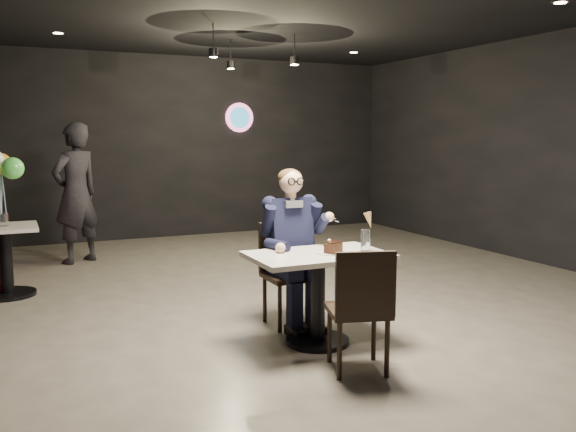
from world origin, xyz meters
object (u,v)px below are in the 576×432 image
side_table (6,258)px  chair_far (290,274)px  sundae_glass (365,240)px  passerby (76,193)px  chair_near (358,308)px  main_table (318,299)px  seated_man (290,246)px  balloon_vase (4,219)px

side_table → chair_far: bearing=-42.9°
sundae_glass → side_table: bearing=134.5°
passerby → chair_near: bearing=75.0°
chair_near → sundae_glass: size_ratio=5.26×
side_table → chair_near: bearing=-55.2°
main_table → seated_man: size_ratio=0.76×
chair_near → sundae_glass: (0.40, 0.56, 0.38)m
chair_near → seated_man: (0.00, 1.18, 0.26)m
seated_man → balloon_vase: bearing=137.1°
main_table → side_table: bearing=130.6°
sundae_glass → balloon_vase: size_ratio=1.27×
chair_near → passerby: 5.05m
seated_man → sundae_glass: seated_man is taller
chair_far → chair_near: bearing=-90.0°
chair_far → main_table: bearing=-90.0°
seated_man → balloon_vase: 3.15m
chair_far → sundae_glass: bearing=-57.0°
balloon_vase → passerby: size_ratio=0.07×
main_table → chair_near: (-0.00, -0.63, 0.09)m
chair_near → seated_man: size_ratio=0.64×
main_table → passerby: size_ratio=0.59×
seated_man → passerby: bearing=111.5°
chair_far → chair_near: (0.00, -1.18, 0.00)m
sundae_glass → passerby: size_ratio=0.09×
chair_far → passerby: size_ratio=0.49×
main_table → seated_man: (-0.00, 0.55, 0.34)m
main_table → chair_near: size_ratio=1.20×
main_table → passerby: (-1.44, 4.20, 0.56)m
chair_far → side_table: size_ratio=1.13×
seated_man → sundae_glass: (0.40, -0.62, 0.12)m
sundae_glass → passerby: 4.64m
passerby → seated_man: bearing=80.0°
side_table → balloon_vase: (0.00, 0.00, 0.41)m
chair_near → side_table: (-2.31, 3.32, -0.05)m
seated_man → balloon_vase: size_ratio=10.43×
main_table → chair_far: bearing=90.0°
chair_near → sundae_glass: sundae_glass is taller
chair_near → seated_man: seated_man is taller
chair_near → seated_man: bearing=106.8°
chair_far → passerby: bearing=111.5°
main_table → passerby: 4.47m
chair_far → seated_man: 0.26m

